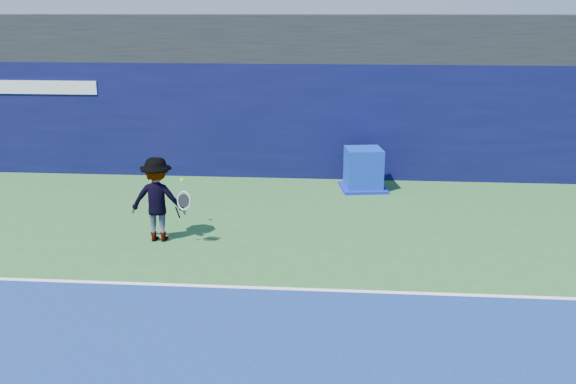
{
  "coord_description": "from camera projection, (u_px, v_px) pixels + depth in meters",
  "views": [
    {
      "loc": [
        1.64,
        -6.46,
        4.36
      ],
      "look_at": [
        0.69,
        5.2,
        1.0
      ],
      "focal_mm": 40.0,
      "sensor_mm": 36.0,
      "label": 1
    }
  ],
  "objects": [
    {
      "name": "stadium_band",
      "position": [
        282.0,
        37.0,
        17.54
      ],
      "size": [
        36.0,
        3.0,
        1.2
      ],
      "primitive_type": "cube",
      "color": "black",
      "rests_on": "back_wall_assembly"
    },
    {
      "name": "baseline",
      "position": [
        235.0,
        287.0,
        10.39
      ],
      "size": [
        24.0,
        0.1,
        0.01
      ],
      "primitive_type": "cube",
      "color": "white",
      "rests_on": "ground"
    },
    {
      "name": "back_wall_assembly",
      "position": [
        278.0,
        119.0,
        17.16
      ],
      "size": [
        36.0,
        1.03,
        3.0
      ],
      "color": "#0A0C38",
      "rests_on": "ground"
    },
    {
      "name": "tennis_ball",
      "position": [
        182.0,
        180.0,
        13.03
      ],
      "size": [
        0.08,
        0.08,
        0.08
      ],
      "color": "#CDD717",
      "rests_on": "ground"
    },
    {
      "name": "tennis_player",
      "position": [
        158.0,
        199.0,
        12.32
      ],
      "size": [
        1.27,
        0.69,
        1.65
      ],
      "color": "silver",
      "rests_on": "ground"
    },
    {
      "name": "equipment_cart",
      "position": [
        363.0,
        171.0,
        15.94
      ],
      "size": [
        1.24,
        1.24,
        1.04
      ],
      "color": "#0C2AAC",
      "rests_on": "ground"
    }
  ]
}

